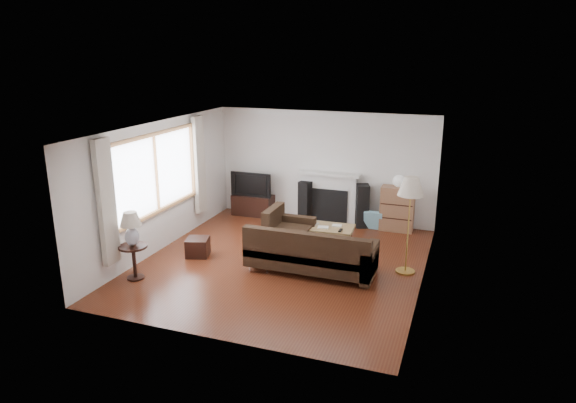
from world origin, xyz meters
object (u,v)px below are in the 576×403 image
(sectional_sofa, at_px, (311,251))
(coffee_table, at_px, (324,237))
(tv_stand, at_px, (253,205))
(floor_lamp, at_px, (408,226))
(bookshelf, at_px, (397,209))
(side_table, at_px, (134,262))

(sectional_sofa, distance_m, coffee_table, 1.22)
(tv_stand, xyz_separation_m, sectional_sofa, (2.28, -2.70, 0.15))
(floor_lamp, bearing_deg, bookshelf, 102.49)
(bookshelf, xyz_separation_m, coffee_table, (-1.20, -1.52, -0.26))
(sectional_sofa, bearing_deg, coffee_table, 94.89)
(coffee_table, relative_size, floor_lamp, 0.66)
(tv_stand, height_order, sectional_sofa, sectional_sofa)
(tv_stand, xyz_separation_m, coffee_table, (2.18, -1.49, -0.02))
(floor_lamp, relative_size, side_table, 2.88)
(sectional_sofa, xyz_separation_m, floor_lamp, (1.58, 0.55, 0.47))
(floor_lamp, distance_m, side_table, 4.74)
(tv_stand, relative_size, coffee_table, 0.84)
(sectional_sofa, distance_m, floor_lamp, 1.74)
(tv_stand, distance_m, side_table, 4.00)
(sectional_sofa, height_order, coffee_table, sectional_sofa)
(tv_stand, xyz_separation_m, floor_lamp, (3.86, -2.15, 0.62))
(tv_stand, bearing_deg, sectional_sofa, -49.78)
(bookshelf, distance_m, floor_lamp, 2.26)
(bookshelf, xyz_separation_m, side_table, (-3.85, -4.01, -0.19))
(sectional_sofa, bearing_deg, tv_stand, 130.22)
(sectional_sofa, relative_size, floor_lamp, 1.41)
(tv_stand, relative_size, side_table, 1.60)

